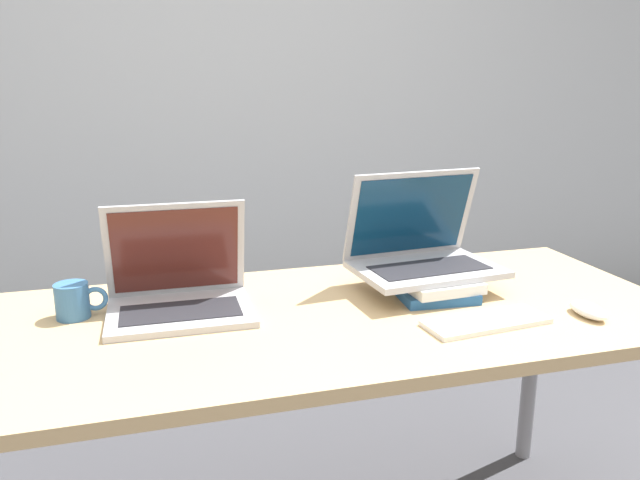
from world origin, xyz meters
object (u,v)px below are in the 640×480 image
at_px(book_stack, 428,282).
at_px(mug, 74,301).
at_px(laptop_on_books, 421,250).
at_px(mouse, 588,310).
at_px(wireless_keyboard, 486,322).
at_px(laptop_left, 179,291).

distance_m(book_stack, mug, 0.87).
relative_size(book_stack, laptop_on_books, 0.72).
relative_size(mouse, mug, 0.94).
distance_m(wireless_keyboard, mug, 0.95).
distance_m(book_stack, laptop_on_books, 0.08).
bearing_deg(laptop_left, mouse, -17.90).
bearing_deg(laptop_left, laptop_on_books, 0.23).
relative_size(laptop_left, mug, 2.85).
height_order(book_stack, laptop_on_books, laptop_on_books).
bearing_deg(book_stack, mouse, -43.07).
bearing_deg(wireless_keyboard, book_stack, 96.91).
xyz_separation_m(book_stack, laptop_on_books, (-0.01, 0.03, 0.08)).
distance_m(laptop_on_books, wireless_keyboard, 0.30).
relative_size(laptop_on_books, mug, 3.27).
height_order(laptop_on_books, mug, laptop_on_books).
bearing_deg(laptop_on_books, book_stack, -78.74).
distance_m(laptop_left, book_stack, 0.63).
bearing_deg(mouse, laptop_left, 162.10).
xyz_separation_m(wireless_keyboard, mouse, (0.25, -0.02, 0.01)).
bearing_deg(laptop_left, wireless_keyboard, -22.55).
bearing_deg(wireless_keyboard, mouse, -4.78).
xyz_separation_m(laptop_left, mug, (-0.24, 0.02, -0.01)).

